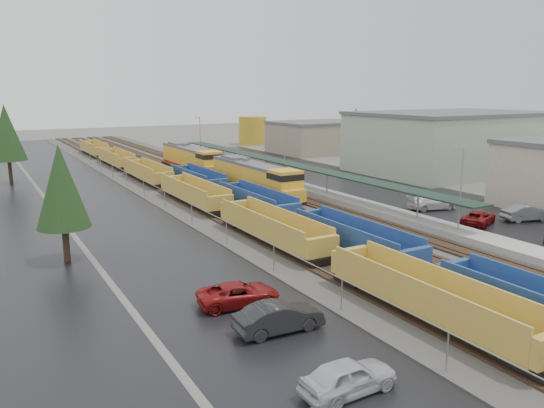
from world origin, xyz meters
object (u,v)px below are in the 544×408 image
(parked_car_west_b, at_px, (279,317))
(parked_car_east_e, at_px, (526,213))
(parked_car_west_c, at_px, (239,294))
(locomotive_lead, at_px, (256,179))
(well_string_yellow, at_px, (194,195))
(parked_car_east_c, at_px, (432,202))
(storage_tank, at_px, (252,130))
(well_string_blue, at_px, (354,241))
(locomotive_trail, at_px, (192,159))
(parked_car_east_b, at_px, (479,218))
(parked_car_west_a, at_px, (348,377))

(parked_car_west_b, height_order, parked_car_east_e, parked_car_west_b)
(parked_car_west_c, bearing_deg, locomotive_lead, -21.87)
(well_string_yellow, xyz_separation_m, parked_car_east_c, (21.75, -15.06, -0.44))
(well_string_yellow, distance_m, storage_tank, 69.21)
(locomotive_lead, relative_size, parked_car_west_b, 3.94)
(well_string_yellow, height_order, well_string_blue, well_string_yellow)
(locomotive_trail, distance_m, parked_car_west_c, 52.10)
(locomotive_lead, xyz_separation_m, locomotive_trail, (0.00, 21.00, 0.00))
(locomotive_lead, height_order, storage_tank, storage_tank)
(locomotive_lead, height_order, parked_car_east_b, locomotive_lead)
(parked_car_west_c, xyz_separation_m, parked_car_east_c, (30.12, 13.24, 0.09))
(parked_car_east_c, bearing_deg, parked_car_east_b, -175.23)
(well_string_yellow, height_order, parked_car_east_c, well_string_yellow)
(storage_tank, bearing_deg, parked_car_west_a, -115.57)
(storage_tank, xyz_separation_m, parked_car_east_c, (-16.19, -72.90, -2.54))
(well_string_yellow, xyz_separation_m, parked_car_east_e, (26.05, -23.49, -0.41))
(well_string_blue, bearing_deg, locomotive_lead, 80.54)
(parked_car_east_b, height_order, parked_car_east_e, parked_car_east_e)
(locomotive_lead, distance_m, parked_car_east_e, 29.77)
(locomotive_trail, xyz_separation_m, parked_car_west_a, (-16.52, -60.40, -1.59))
(locomotive_trail, xyz_separation_m, parked_car_east_b, (12.61, -43.35, -1.66))
(parked_car_west_b, bearing_deg, storage_tank, -24.14)
(storage_tank, xyz_separation_m, parked_car_west_a, (-46.46, -97.11, -2.56))
(parked_car_west_c, bearing_deg, parked_car_west_a, -172.72)
(locomotive_lead, height_order, parked_car_west_b, locomotive_lead)
(locomotive_lead, relative_size, parked_car_east_b, 3.86)
(locomotive_lead, height_order, locomotive_trail, same)
(parked_car_east_e, bearing_deg, parked_car_west_c, 112.62)
(locomotive_trail, relative_size, parked_car_west_a, 4.33)
(parked_car_west_b, relative_size, parked_car_west_c, 0.98)
(well_string_blue, height_order, parked_car_east_c, well_string_blue)
(parked_car_east_b, relative_size, parked_car_east_e, 1.02)
(well_string_blue, distance_m, parked_car_east_e, 22.06)
(well_string_blue, xyz_separation_m, parked_car_east_e, (22.05, 0.39, -0.38))
(well_string_blue, distance_m, parked_car_east_c, 19.82)
(storage_tank, height_order, parked_car_west_c, storage_tank)
(locomotive_lead, xyz_separation_m, parked_car_east_e, (18.05, -23.62, -1.54))
(well_string_yellow, xyz_separation_m, storage_tank, (37.94, 57.84, 2.10))
(locomotive_trail, relative_size, well_string_blue, 0.24)
(parked_car_west_c, relative_size, parked_car_east_b, 1.00)
(well_string_blue, height_order, parked_car_east_b, well_string_blue)
(parked_car_west_a, distance_m, parked_car_east_b, 33.76)
(locomotive_lead, relative_size, parked_car_east_c, 3.59)
(locomotive_trail, bearing_deg, parked_car_east_c, -69.20)
(parked_car_west_c, xyz_separation_m, parked_car_east_b, (28.98, 6.09, 0.00))
(parked_car_west_c, height_order, parked_car_east_c, parked_car_east_c)
(well_string_yellow, relative_size, parked_car_east_b, 24.26)
(locomotive_lead, relative_size, parked_car_west_a, 4.33)
(parked_car_east_c, bearing_deg, parked_car_east_e, -139.15)
(locomotive_trail, distance_m, parked_car_east_e, 48.16)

